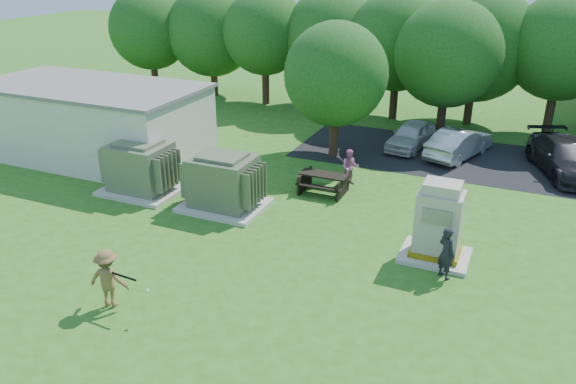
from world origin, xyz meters
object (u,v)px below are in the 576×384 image
at_px(transformer_left, 141,168).
at_px(person_at_picnic, 350,167).
at_px(batter, 108,279).
at_px(car_dark, 565,157).
at_px(transformer_right, 224,183).
at_px(generator_cabinet, 438,226).
at_px(person_by_generator, 446,253).
at_px(picnic_table, 324,181).
at_px(car_silver_a, 459,143).
at_px(car_white, 411,135).

bearing_deg(transformer_left, person_at_picnic, 28.92).
xyz_separation_m(batter, car_dark, (11.21, 15.54, -0.11)).
bearing_deg(transformer_right, car_dark, 37.46).
relative_size(transformer_left, transformer_right, 1.00).
distance_m(generator_cabinet, batter, 9.68).
bearing_deg(generator_cabinet, person_by_generator, -66.99).
bearing_deg(generator_cabinet, transformer_right, 175.53).
height_order(picnic_table, person_by_generator, person_by_generator).
relative_size(transformer_right, person_by_generator, 1.85).
height_order(transformer_right, car_silver_a, transformer_right).
xyz_separation_m(person_at_picnic, car_white, (1.29, 5.52, -0.11)).
bearing_deg(person_by_generator, person_at_picnic, -11.30).
distance_m(person_at_picnic, car_silver_a, 6.26).
bearing_deg(transformer_right, generator_cabinet, -4.47).
distance_m(transformer_left, person_by_generator, 12.10).
relative_size(batter, car_silver_a, 0.41).
bearing_deg(car_dark, generator_cabinet, -132.12).
xyz_separation_m(generator_cabinet, person_by_generator, (0.45, -1.05, -0.30)).
height_order(picnic_table, person_at_picnic, person_at_picnic).
bearing_deg(picnic_table, person_by_generator, -39.33).
xyz_separation_m(transformer_right, car_dark, (11.54, 8.84, -0.25)).
xyz_separation_m(picnic_table, person_at_picnic, (0.67, 1.25, 0.24)).
xyz_separation_m(person_by_generator, car_silver_a, (-1.16, 10.80, -0.13)).
distance_m(generator_cabinet, car_white, 10.59).
distance_m(transformer_right, batter, 6.71).
distance_m(transformer_left, batter, 7.81).
bearing_deg(person_at_picnic, car_dark, 12.03).
xyz_separation_m(transformer_right, person_by_generator, (8.29, -1.66, -0.16)).
distance_m(person_at_picnic, car_dark, 9.33).
bearing_deg(picnic_table, batter, -105.18).
relative_size(picnic_table, person_by_generator, 1.14).
bearing_deg(car_dark, transformer_right, -163.31).
distance_m(transformer_left, car_white, 12.80).
bearing_deg(car_white, transformer_left, -122.66).
xyz_separation_m(batter, person_at_picnic, (3.23, 10.71, -0.10)).
xyz_separation_m(car_white, car_dark, (6.70, -0.69, 0.10)).
distance_m(person_by_generator, car_white, 11.71).
bearing_deg(picnic_table, car_white, 73.91).
bearing_deg(person_at_picnic, person_by_generator, -69.32).
bearing_deg(car_silver_a, batter, 85.94).
bearing_deg(transformer_right, car_white, 63.06).
bearing_deg(generator_cabinet, car_silver_a, 94.17).
relative_size(transformer_right, car_dark, 0.60).
height_order(person_by_generator, car_dark, person_by_generator).
bearing_deg(batter, picnic_table, -117.31).
height_order(car_silver_a, car_dark, car_dark).
bearing_deg(picnic_table, car_silver_a, 56.40).
distance_m(transformer_right, car_dark, 14.54).
bearing_deg(person_at_picnic, car_white, 57.72).
xyz_separation_m(generator_cabinet, person_at_picnic, (-4.29, 4.62, -0.37)).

